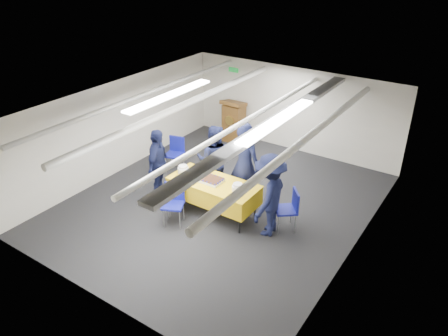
{
  "coord_description": "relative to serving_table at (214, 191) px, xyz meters",
  "views": [
    {
      "loc": [
        4.66,
        -6.8,
        5.24
      ],
      "look_at": [
        0.24,
        -0.2,
        1.05
      ],
      "focal_mm": 35.0,
      "sensor_mm": 36.0,
      "label": 1
    }
  ],
  "objects": [
    {
      "name": "room_shell",
      "position": [
        -0.01,
        0.8,
        1.25
      ],
      "size": [
        6.0,
        7.0,
        2.3
      ],
      "color": "silver",
      "rests_on": "ground"
    },
    {
      "name": "serving_table",
      "position": [
        0.0,
        0.0,
        0.0
      ],
      "size": [
        1.91,
        0.85,
        0.77
      ],
      "color": "black",
      "rests_on": "ground"
    },
    {
      "name": "sailor_d",
      "position": [
        1.29,
        0.04,
        0.3
      ],
      "size": [
        0.76,
        1.17,
        1.72
      ],
      "primitive_type": "imported",
      "rotation": [
        0.0,
        0.0,
        -1.46
      ],
      "color": "black",
      "rests_on": "ground"
    },
    {
      "name": "ground",
      "position": [
        -0.11,
        0.39,
        -0.56
      ],
      "size": [
        7.0,
        7.0,
        0.0
      ],
      "primitive_type": "plane",
      "color": "black",
      "rests_on": "ground"
    },
    {
      "name": "plate_stack_right",
      "position": [
        0.62,
        -0.05,
        0.29
      ],
      "size": [
        0.23,
        0.23,
        0.18
      ],
      "color": "white",
      "rests_on": "serving_table"
    },
    {
      "name": "sailor_b",
      "position": [
        -0.52,
        0.75,
        0.26
      ],
      "size": [
        0.99,
        0.9,
        1.65
      ],
      "primitive_type": "imported",
      "rotation": [
        0.0,
        0.0,
        3.58
      ],
      "color": "black",
      "rests_on": "ground"
    },
    {
      "name": "sailor_c",
      "position": [
        -1.39,
        -0.15,
        0.27
      ],
      "size": [
        0.73,
        1.05,
        1.65
      ],
      "primitive_type": "imported",
      "rotation": [
        0.0,
        0.0,
        1.95
      ],
      "color": "black",
      "rests_on": "ground"
    },
    {
      "name": "sailor_a",
      "position": [
        0.32,
        0.69,
        0.41
      ],
      "size": [
        0.72,
        0.48,
        1.94
      ],
      "primitive_type": "imported",
      "rotation": [
        0.0,
        0.0,
        3.16
      ],
      "color": "black",
      "rests_on": "ground"
    },
    {
      "name": "chair_right",
      "position": [
        1.58,
        0.39,
        -0.03
      ],
      "size": [
        0.59,
        0.59,
        0.87
      ],
      "color": "gray",
      "rests_on": "ground"
    },
    {
      "name": "plate_stack_left",
      "position": [
        -0.77,
        -0.05,
        0.29
      ],
      "size": [
        0.23,
        0.23,
        0.18
      ],
      "color": "white",
      "rests_on": "serving_table"
    },
    {
      "name": "podium",
      "position": [
        -1.71,
        3.43,
        0.05
      ],
      "size": [
        0.62,
        0.53,
        1.25
      ],
      "color": "brown",
      "rests_on": "ground"
    },
    {
      "name": "sheet_cake",
      "position": [
        -0.04,
        -0.02,
        0.25
      ],
      "size": [
        0.46,
        0.36,
        0.08
      ],
      "color": "white",
      "rests_on": "serving_table"
    },
    {
      "name": "chair_left",
      "position": [
        -1.96,
        1.12,
        -0.03
      ],
      "size": [
        0.51,
        0.51,
        0.87
      ],
      "color": "gray",
      "rests_on": "ground"
    },
    {
      "name": "chair_near",
      "position": [
        -0.5,
        -0.71,
        -0.03
      ],
      "size": [
        0.56,
        0.56,
        0.87
      ],
      "color": "gray",
      "rests_on": "ground"
    }
  ]
}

